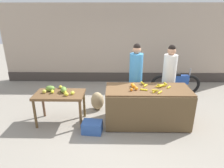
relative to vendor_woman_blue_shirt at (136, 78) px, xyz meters
name	(u,v)px	position (x,y,z in m)	size (l,w,h in m)	color
ground_plane	(124,122)	(-0.30, -0.66, -0.92)	(24.00, 24.00, 0.00)	gray
market_wall_back	(122,45)	(-0.30, 2.41, 0.47)	(8.76, 0.23, 2.85)	tan
fruit_stall_counter	(147,106)	(0.23, -0.67, -0.47)	(1.94, 0.85, 0.90)	brown
side_table_wooden	(60,97)	(-1.84, -0.66, -0.26)	(1.15, 0.64, 0.77)	brown
banana_bunch_pile	(156,87)	(0.41, -0.62, 0.01)	(0.74, 0.64, 0.07)	gold
orange_pile	(133,87)	(-0.12, -0.64, 0.02)	(0.19, 0.36, 0.09)	orange
mango_papaya_pile	(58,90)	(-1.89, -0.59, -0.10)	(0.80, 0.58, 0.14)	yellow
vendor_woman_blue_shirt	(136,78)	(0.00, 0.00, 0.00)	(0.34, 0.34, 1.83)	#33333D
vendor_woman_white_shirt	(169,79)	(0.87, 0.02, -0.02)	(0.34, 0.34, 1.80)	#33333D
parked_motorcycle	(175,82)	(1.42, 1.14, -0.52)	(1.60, 0.18, 0.88)	black
produce_crate	(92,127)	(-1.04, -1.08, -0.79)	(0.44, 0.32, 0.26)	#3359A5
produce_sack	(97,101)	(-1.02, 0.01, -0.67)	(0.36, 0.30, 0.51)	tan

